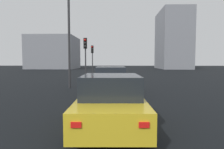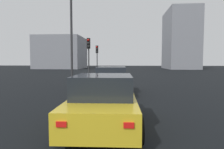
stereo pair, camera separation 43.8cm
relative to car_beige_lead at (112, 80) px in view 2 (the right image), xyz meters
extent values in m
cube|color=tan|center=(0.06, 0.00, -0.16)|extent=(4.77, 2.05, 0.67)
cube|color=#1E232B|center=(-0.17, -0.01, 0.49)|extent=(2.18, 1.72, 0.63)
cylinder|color=black|center=(1.55, -0.87, -0.43)|extent=(0.65, 0.24, 0.64)
cylinder|color=black|center=(1.48, 0.99, -0.43)|extent=(0.65, 0.24, 0.64)
cylinder|color=black|center=(-1.36, -0.99, -0.43)|extent=(0.65, 0.24, 0.64)
cylinder|color=black|center=(-1.43, 0.88, -0.43)|extent=(0.65, 0.24, 0.64)
cube|color=red|center=(-2.28, -0.76, -0.04)|extent=(0.04, 0.20, 0.11)
cube|color=red|center=(-2.33, 0.58, -0.04)|extent=(0.04, 0.20, 0.11)
cube|color=gold|center=(-5.96, -0.23, -0.17)|extent=(4.12, 1.89, 0.64)
cube|color=#1E232B|center=(-6.17, -0.23, 0.45)|extent=(1.88, 1.61, 0.60)
cylinder|color=black|center=(-4.68, -1.08, -0.43)|extent=(0.65, 0.24, 0.64)
cylinder|color=black|center=(-4.73, 0.70, -0.43)|extent=(0.65, 0.24, 0.64)
cylinder|color=black|center=(-7.20, -1.15, -0.43)|extent=(0.65, 0.24, 0.64)
cylinder|color=black|center=(-7.25, 0.62, -0.43)|extent=(0.65, 0.24, 0.64)
cube|color=red|center=(-8.00, -0.92, -0.05)|extent=(0.04, 0.20, 0.11)
cube|color=red|center=(-8.03, 0.35, -0.05)|extent=(0.04, 0.20, 0.11)
cylinder|color=#2D2D30|center=(5.19, 2.36, 0.72)|extent=(0.11, 0.11, 2.95)
cube|color=black|center=(5.13, 2.36, 2.65)|extent=(0.20, 0.28, 0.90)
sphere|color=red|center=(5.02, 2.36, 2.92)|extent=(0.20, 0.20, 0.20)
sphere|color=black|center=(5.02, 2.36, 2.65)|extent=(0.20, 0.20, 0.20)
sphere|color=black|center=(5.02, 2.36, 2.38)|extent=(0.20, 0.20, 0.20)
cylinder|color=#2D2D30|center=(12.22, 2.68, 0.68)|extent=(0.11, 0.11, 2.87)
cube|color=black|center=(12.16, 2.69, 2.57)|extent=(0.21, 0.29, 0.90)
sphere|color=red|center=(12.05, 2.69, 2.84)|extent=(0.20, 0.20, 0.20)
sphere|color=black|center=(12.05, 2.69, 2.57)|extent=(0.20, 0.20, 0.20)
sphere|color=black|center=(12.05, 2.69, 2.30)|extent=(0.20, 0.20, 0.20)
cylinder|color=#2D2D30|center=(2.15, 2.99, 3.30)|extent=(0.16, 0.16, 8.10)
cube|color=gray|center=(38.35, -14.11, 6.37)|extent=(11.76, 6.80, 14.24)
cube|color=gray|center=(38.46, 15.89, 3.27)|extent=(11.37, 11.17, 8.04)
camera|label=1|loc=(-11.62, -0.43, 1.14)|focal=31.52mm
camera|label=2|loc=(-11.59, -0.87, 1.14)|focal=31.52mm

